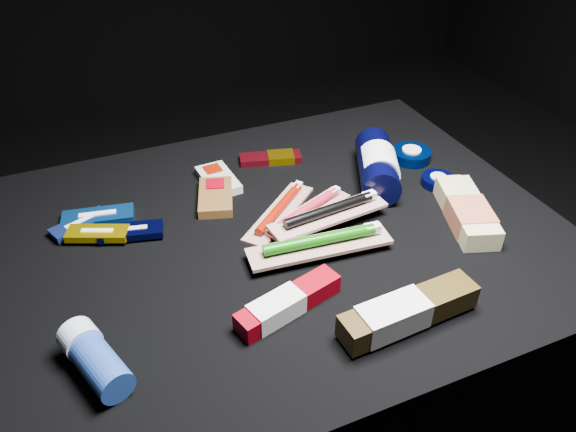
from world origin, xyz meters
name	(u,v)px	position (x,y,z in m)	size (l,w,h in m)	color
ground	(284,373)	(0.00, 0.00, 0.00)	(3.00, 3.00, 0.00)	black
cloth_table	(283,309)	(0.00, 0.00, 0.20)	(0.98, 0.78, 0.40)	black
luna_bar_0	(98,217)	(-0.30, 0.16, 0.41)	(0.13, 0.07, 0.02)	#104AA1
luna_bar_1	(80,224)	(-0.33, 0.15, 0.41)	(0.11, 0.08, 0.01)	#233D9E
luna_bar_2	(131,231)	(-0.25, 0.09, 0.41)	(0.12, 0.07, 0.01)	black
luna_bar_3	(98,233)	(-0.30, 0.10, 0.41)	(0.11, 0.08, 0.01)	#CEAD00
clif_bar_0	(216,195)	(-0.08, 0.14, 0.41)	(0.10, 0.13, 0.02)	brown
clif_bar_1	(217,179)	(-0.06, 0.20, 0.41)	(0.07, 0.11, 0.02)	beige
power_bar	(274,158)	(0.08, 0.23, 0.41)	(0.14, 0.07, 0.02)	maroon
lotion_bottle	(377,165)	(0.23, 0.07, 0.44)	(0.14, 0.23, 0.08)	black
cream_tin_upper	(411,155)	(0.35, 0.12, 0.41)	(0.08, 0.08, 0.03)	black
cream_tin_lower	(438,181)	(0.34, 0.02, 0.41)	(0.07, 0.07, 0.02)	black
bodywash_bottle	(467,213)	(0.32, -0.11, 0.42)	(0.12, 0.20, 0.04)	beige
deodorant_stick	(95,359)	(-0.35, -0.19, 0.42)	(0.09, 0.13, 0.05)	navy
toothbrush_pack_0	(280,210)	(0.01, 0.05, 0.41)	(0.18, 0.17, 0.02)	beige
toothbrush_pack_1	(309,210)	(0.06, 0.02, 0.41)	(0.20, 0.12, 0.02)	beige
toothbrush_pack_2	(322,243)	(0.03, -0.09, 0.42)	(0.25, 0.08, 0.03)	beige
toothbrush_pack_3	(330,212)	(0.08, -0.02, 0.43)	(0.23, 0.08, 0.03)	silver
toothpaste_carton_red	(284,305)	(-0.08, -0.19, 0.42)	(0.18, 0.08, 0.03)	#79000A
toothpaste_carton_green	(403,313)	(0.07, -0.28, 0.43)	(0.22, 0.06, 0.04)	#32240A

